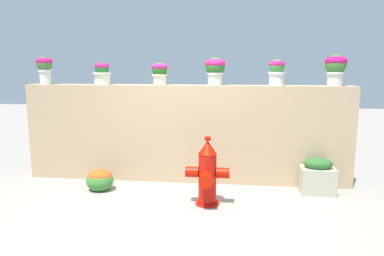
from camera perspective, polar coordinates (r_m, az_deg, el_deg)
name	(u,v)px	position (r m, az deg, el deg)	size (l,w,h in m)	color
ground_plane	(173,208)	(4.80, -2.97, -12.58)	(24.00, 24.00, 0.00)	gray
stone_wall	(185,133)	(5.71, -1.05, -0.86)	(5.13, 0.34, 1.54)	tan
potted_plant_0	(45,67)	(6.30, -22.46, 9.05)	(0.26, 0.26, 0.44)	silver
potted_plant_1	(102,72)	(5.94, -14.17, 8.60)	(0.30, 0.30, 0.36)	beige
potted_plant_2	(160,72)	(5.70, -5.18, 8.97)	(0.25, 0.25, 0.35)	beige
potted_plant_3	(215,68)	(5.54, 3.71, 9.51)	(0.31, 0.31, 0.43)	silver
potted_plant_4	(277,71)	(5.60, 13.37, 8.91)	(0.26, 0.26, 0.39)	silver
potted_plant_5	(336,67)	(5.73, 21.94, 9.09)	(0.31, 0.31, 0.46)	silver
fire_hydrant	(207,174)	(4.76, 2.46, -7.36)	(0.58, 0.47, 0.92)	red
flower_bush_left	(100,179)	(5.54, -14.51, -7.87)	(0.41, 0.37, 0.33)	#3C8435
planter_box	(318,176)	(5.54, 19.40, -7.25)	(0.48, 0.35, 0.53)	#B4B295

